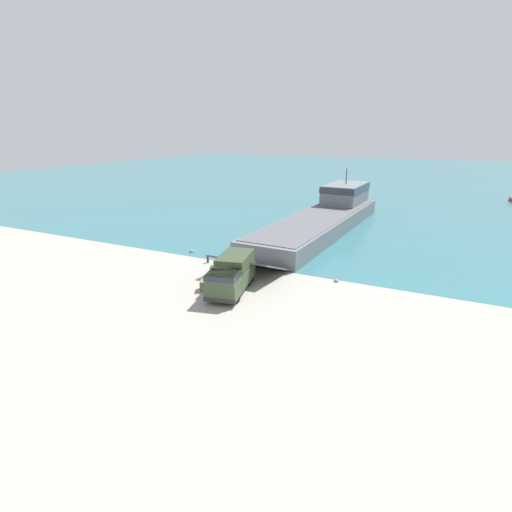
% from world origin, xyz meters
% --- Properties ---
extents(ground_plane, '(240.00, 240.00, 0.00)m').
position_xyz_m(ground_plane, '(0.00, 0.00, 0.00)').
color(ground_plane, '#9E998E').
extents(water_surface, '(240.00, 180.00, 0.01)m').
position_xyz_m(water_surface, '(0.00, 96.85, 0.00)').
color(water_surface, '#336B75').
rests_on(water_surface, ground_plane).
extents(landing_craft, '(8.77, 39.31, 7.58)m').
position_xyz_m(landing_craft, '(1.11, 27.16, 1.82)').
color(landing_craft, slate).
rests_on(landing_craft, ground_plane).
extents(military_truck, '(4.07, 7.30, 2.96)m').
position_xyz_m(military_truck, '(0.77, 0.32, 1.55)').
color(military_truck, '#3D4C33').
rests_on(military_truck, ground_plane).
extents(soldier_on_ramp, '(0.27, 0.45, 1.68)m').
position_xyz_m(soldier_on_ramp, '(-1.85, 1.38, 0.97)').
color(soldier_on_ramp, '#475638').
rests_on(soldier_on_ramp, ground_plane).
extents(mooring_bollard, '(0.28, 0.28, 0.83)m').
position_xyz_m(mooring_bollard, '(-5.28, 5.90, 0.45)').
color(mooring_bollard, '#333338').
rests_on(mooring_bollard, ground_plane).
extents(cargo_crate, '(1.28, 1.36, 0.90)m').
position_xyz_m(cargo_crate, '(-1.33, -0.55, 0.45)').
color(cargo_crate, '#6B664C').
rests_on(cargo_crate, ground_plane).
extents(shoreline_rock_a, '(0.50, 0.50, 0.50)m').
position_xyz_m(shoreline_rock_a, '(8.31, 6.40, 0.00)').
color(shoreline_rock_a, gray).
rests_on(shoreline_rock_a, ground_plane).
extents(shoreline_rock_b, '(0.55, 0.55, 0.55)m').
position_xyz_m(shoreline_rock_b, '(-8.98, 8.26, 0.00)').
color(shoreline_rock_b, gray).
rests_on(shoreline_rock_b, ground_plane).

